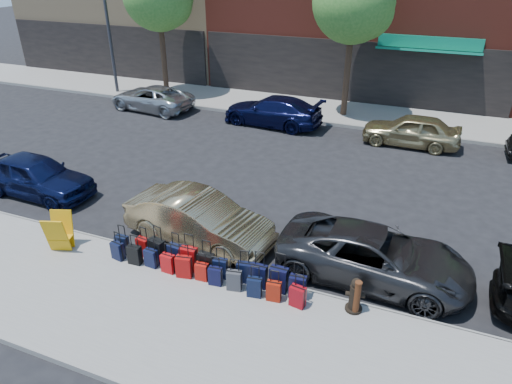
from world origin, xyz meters
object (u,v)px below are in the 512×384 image
at_px(car_far_0, 151,98).
at_px(car_far_1, 272,111).
at_px(car_far_2, 411,130).
at_px(car_near_0, 36,176).
at_px(car_near_1, 199,219).
at_px(car_near_2, 374,255).
at_px(tree_center, 357,4).
at_px(fire_hydrant, 355,296).
at_px(display_rack, 59,232).
at_px(streetlight, 109,11).
at_px(bollard, 357,297).
at_px(suitcase_front_5, 206,264).

distance_m(car_far_0, car_far_1, 6.83).
height_order(car_far_0, car_far_2, car_far_2).
bearing_deg(car_near_0, car_near_1, -92.71).
relative_size(car_near_1, car_near_2, 0.90).
xyz_separation_m(tree_center, car_near_0, (-8.20, -12.34, -4.69)).
distance_m(tree_center, car_far_2, 6.43).
xyz_separation_m(fire_hydrant, car_far_0, (-13.14, 11.67, 0.08)).
height_order(fire_hydrant, car_near_2, car_near_2).
bearing_deg(car_far_1, car_near_2, 36.99).
bearing_deg(car_far_0, car_near_1, 44.98).
height_order(tree_center, car_far_0, tree_center).
bearing_deg(display_rack, car_far_1, 63.06).
bearing_deg(streetlight, display_rack, -58.80).
xyz_separation_m(bollard, car_near_0, (-11.44, 2.02, 0.11)).
bearing_deg(car_far_0, streetlight, -112.65).
height_order(streetlight, car_near_1, streetlight).
xyz_separation_m(car_far_0, car_far_2, (13.34, -0.18, 0.06)).
distance_m(streetlight, car_near_2, 21.01).
bearing_deg(car_far_2, car_near_0, -49.53).
xyz_separation_m(car_near_1, car_far_1, (-1.52, 10.36, -0.02)).
bearing_deg(car_far_0, fire_hydrant, 54.21).
bearing_deg(fire_hydrant, display_rack, 175.04).
xyz_separation_m(car_near_0, car_near_2, (11.55, -0.35, -0.04)).
height_order(tree_center, streetlight, streetlight).
relative_size(fire_hydrant, bollard, 1.00).
xyz_separation_m(bollard, car_near_2, (0.11, 1.67, 0.07)).
relative_size(bollard, car_near_0, 0.21).
bearing_deg(car_near_1, tree_center, -0.24).
xyz_separation_m(car_near_1, car_far_0, (-8.35, 10.26, -0.09)).
height_order(suitcase_front_5, car_near_1, car_near_1).
bearing_deg(bollard, car_near_2, 86.13).
distance_m(fire_hydrant, car_near_1, 5.00).
height_order(fire_hydrant, bollard, bollard).
xyz_separation_m(tree_center, car_far_0, (-9.96, -2.59, -4.77)).
bearing_deg(car_near_2, display_rack, 106.91).
height_order(bollard, display_rack, display_rack).
bearing_deg(display_rack, car_near_0, 124.34).
height_order(tree_center, car_near_0, tree_center).
distance_m(bollard, car_near_2, 1.68).
bearing_deg(car_far_0, car_near_0, 16.03).
bearing_deg(streetlight, fire_hydrant, -39.22).
relative_size(car_near_0, car_near_2, 0.86).
xyz_separation_m(suitcase_front_5, display_rack, (-4.27, -0.50, 0.22)).
bearing_deg(car_near_1, car_near_2, -81.27).
bearing_deg(display_rack, car_near_1, 12.37).
bearing_deg(tree_center, car_far_0, -165.42).
distance_m(suitcase_front_5, car_far_1, 12.11).
bearing_deg(tree_center, bollard, -77.31).
relative_size(tree_center, car_near_0, 1.72).
relative_size(suitcase_front_5, car_far_0, 0.21).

